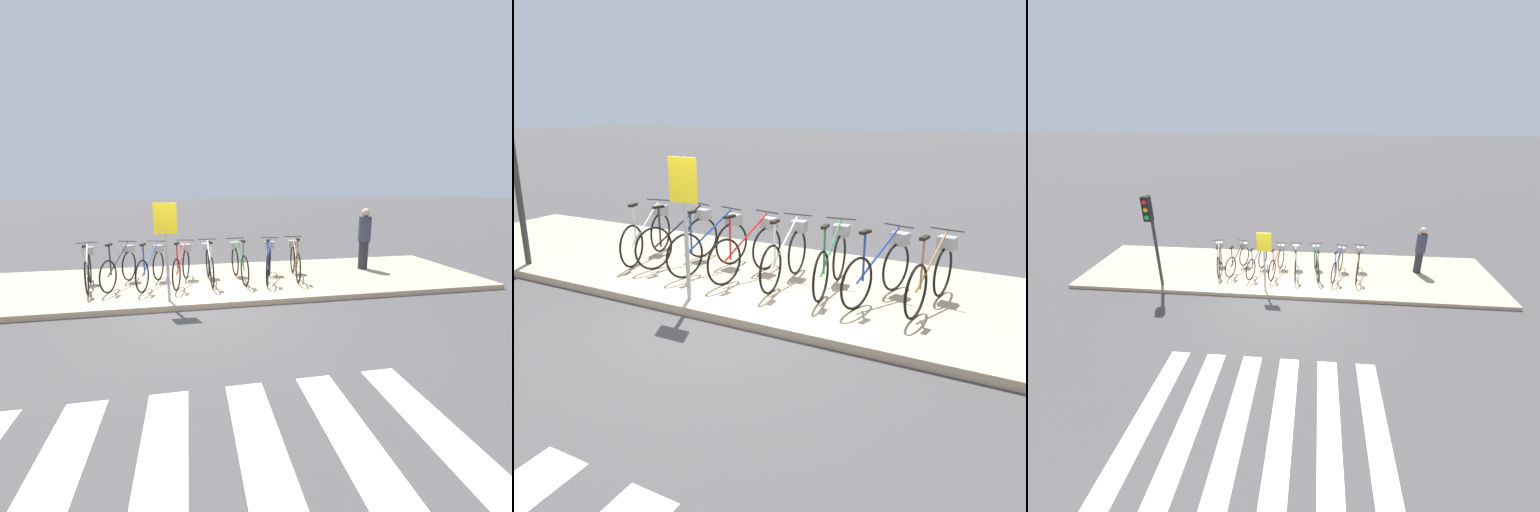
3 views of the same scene
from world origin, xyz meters
The scene contains 13 objects.
ground_plane centered at (0.00, 0.00, 0.00)m, with size 120.00×120.00×0.00m, color #423F3F.
sidewalk centered at (0.00, 1.75, 0.06)m, with size 14.33×3.49×0.12m.
parked_bicycle_0 centered at (-2.44, 1.64, 0.58)m, with size 0.51×1.70×1.06m.
parked_bicycle_1 centered at (-1.74, 1.70, 0.58)m, with size 0.63×1.67×1.06m.
parked_bicycle_2 centered at (-1.03, 1.59, 0.58)m, with size 0.60×1.68×1.06m.
parked_bicycle_3 centered at (-0.34, 1.60, 0.58)m, with size 0.52×1.70×1.06m.
parked_bicycle_4 centered at (0.30, 1.62, 0.58)m, with size 0.46×1.73×1.06m.
parked_bicycle_5 centered at (1.03, 1.66, 0.58)m, with size 0.46×1.73×1.06m.
parked_bicycle_6 centered at (1.78, 1.60, 0.58)m, with size 0.62×1.67×1.06m.
parked_bicycle_7 centered at (2.48, 1.66, 0.58)m, with size 0.47×1.71×1.06m.
pedestrian centered at (4.62, 2.11, 1.01)m, with size 0.34×0.34×1.69m.
traffic_light centered at (-4.06, 0.23, 2.31)m, with size 0.24×0.40×3.04m.
sign_post centered at (-0.59, 0.29, 1.48)m, with size 0.44×0.07×1.98m.
Camera 3 is at (0.94, -9.22, 5.69)m, focal length 24.00 mm.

